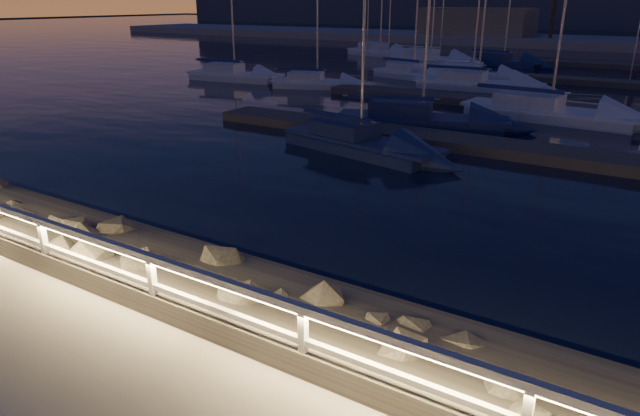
# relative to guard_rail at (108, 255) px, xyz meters

# --- Properties ---
(ground) EXTENTS (400.00, 400.00, 0.00)m
(ground) POSITION_rel_guard_rail_xyz_m (0.07, 0.00, -0.77)
(ground) COLOR gray
(ground) RESTS_ON ground
(harbor_water) EXTENTS (400.00, 440.00, 0.60)m
(harbor_water) POSITION_rel_guard_rail_xyz_m (0.07, 31.22, -1.74)
(harbor_water) COLOR black
(harbor_water) RESTS_ON ground
(guard_rail) EXTENTS (44.11, 0.12, 1.06)m
(guard_rail) POSITION_rel_guard_rail_xyz_m (0.00, 0.00, 0.00)
(guard_rail) COLOR silver
(guard_rail) RESTS_ON ground
(riprap) EXTENTS (36.39, 2.82, 1.29)m
(riprap) POSITION_rel_guard_rail_xyz_m (1.37, 0.75, -0.83)
(riprap) COLOR #5F5C52
(riprap) RESTS_ON ground
(floating_docks) EXTENTS (22.00, 36.00, 0.40)m
(floating_docks) POSITION_rel_guard_rail_xyz_m (0.07, 32.50, -1.17)
(floating_docks) COLOR #5E564E
(floating_docks) RESTS_ON ground
(far_shore) EXTENTS (160.00, 14.00, 5.20)m
(far_shore) POSITION_rel_guard_rail_xyz_m (-0.06, 74.05, -0.48)
(far_shore) COLOR gray
(far_shore) RESTS_ON ground
(distant_hills) EXTENTS (230.00, 37.50, 18.00)m
(distant_hills) POSITION_rel_guard_rail_xyz_m (-22.06, 133.69, 3.96)
(distant_hills) COLOR #364254
(distant_hills) RESTS_ON ground
(sailboat_a) EXTENTS (6.29, 3.67, 10.42)m
(sailboat_a) POSITION_rel_guard_rail_xyz_m (-13.05, 26.42, -0.98)
(sailboat_a) COLOR silver
(sailboat_a) RESTS_ON ground
(sailboat_b) EXTENTS (7.07, 3.38, 11.61)m
(sailboat_b) POSITION_rel_guard_rail_xyz_m (-2.53, 13.34, -0.97)
(sailboat_b) COLOR navy
(sailboat_b) RESTS_ON ground
(sailboat_c) EXTENTS (8.56, 3.23, 14.21)m
(sailboat_c) POSITION_rel_guard_rail_xyz_m (2.17, 23.68, -0.94)
(sailboat_c) COLOR silver
(sailboat_c) RESTS_ON ground
(sailboat_e) EXTENTS (7.31, 3.12, 12.14)m
(sailboat_e) POSITION_rel_guard_rail_xyz_m (-20.13, 26.35, -0.94)
(sailboat_e) COLOR silver
(sailboat_e) RESTS_ON ground
(sailboat_f) EXTENTS (7.89, 4.49, 12.99)m
(sailboat_f) POSITION_rel_guard_rail_xyz_m (-2.25, 18.41, -0.94)
(sailboat_f) COLOR navy
(sailboat_f) RESTS_ON ground
(sailboat_g) EXTENTS (8.30, 3.04, 13.81)m
(sailboat_g) POSITION_rel_guard_rail_xyz_m (-4.00, 31.56, -0.94)
(sailboat_g) COLOR silver
(sailboat_g) RESTS_ON ground
(sailboat_i) EXTENTS (6.87, 3.53, 11.34)m
(sailboat_i) POSITION_rel_guard_rail_xyz_m (-9.65, 34.27, -0.95)
(sailboat_i) COLOR silver
(sailboat_i) RESTS_ON ground
(sailboat_j) EXTENTS (7.36, 2.30, 12.48)m
(sailboat_j) POSITION_rel_guard_rail_xyz_m (-5.72, 35.71, -0.95)
(sailboat_j) COLOR silver
(sailboat_j) RESTS_ON ground
(sailboat_k) EXTENTS (7.56, 3.69, 12.37)m
(sailboat_k) POSITION_rel_guard_rail_xyz_m (-6.63, 46.81, -0.97)
(sailboat_k) COLOR navy
(sailboat_k) RESTS_ON ground
(sailboat_m) EXTENTS (8.03, 4.17, 13.26)m
(sailboat_m) POSITION_rel_guard_rail_xyz_m (-20.14, 49.34, -0.91)
(sailboat_m) COLOR silver
(sailboat_m) RESTS_ON ground
(sailboat_n) EXTENTS (8.38, 3.06, 14.01)m
(sailboat_n) POSITION_rel_guard_rail_xyz_m (-12.86, 45.19, -0.92)
(sailboat_n) COLOR silver
(sailboat_n) RESTS_ON ground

